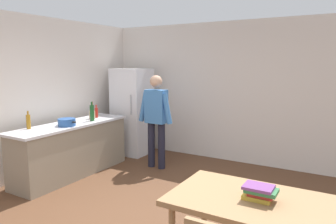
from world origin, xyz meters
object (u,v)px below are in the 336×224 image
at_px(person, 156,115).
at_px(cooking_pot, 67,122).
at_px(book_stack, 260,192).
at_px(bottle_wine_green, 92,113).
at_px(bottle_sauce_red, 96,112).
at_px(refrigerator, 132,112).
at_px(utensil_jar, 92,114).
at_px(bottle_oil_amber, 28,122).
at_px(dining_table, 252,207).

relative_size(person, cooking_pot, 4.25).
height_order(person, book_stack, person).
bearing_deg(bottle_wine_green, bottle_sauce_red, 120.48).
relative_size(refrigerator, utensil_jar, 5.62).
height_order(cooking_pot, utensil_jar, utensil_jar).
height_order(cooking_pot, bottle_wine_green, bottle_wine_green).
distance_m(refrigerator, person, 1.10).
relative_size(cooking_pot, bottle_oil_amber, 1.43).
distance_m(person, book_stack, 3.23).
bearing_deg(person, cooking_pot, -127.52).
bearing_deg(bottle_sauce_red, cooking_pot, -80.46).
bearing_deg(person, bottle_wine_green, -143.30).
distance_m(bottle_oil_amber, bottle_sauce_red, 1.32).
bearing_deg(bottle_wine_green, book_stack, -23.83).
bearing_deg(book_stack, refrigerator, 141.23).
distance_m(bottle_oil_amber, bottle_wine_green, 1.08).
bearing_deg(cooking_pot, dining_table, -15.61).
relative_size(cooking_pot, book_stack, 1.41).
xyz_separation_m(refrigerator, utensil_jar, (-0.11, -1.07, 0.08)).
height_order(bottle_oil_amber, book_stack, bottle_oil_amber).
xyz_separation_m(dining_table, cooking_pot, (-3.29, 0.92, 0.29)).
bearing_deg(cooking_pot, refrigerator, 90.26).
xyz_separation_m(bottle_oil_amber, bottle_sauce_red, (0.19, 1.31, -0.02)).
xyz_separation_m(cooking_pot, bottle_sauce_red, (-0.14, 0.84, 0.04)).
bearing_deg(person, utensil_jar, -153.94).
distance_m(refrigerator, bottle_sauce_red, 0.95).
bearing_deg(cooking_pot, bottle_sauce_red, 99.54).
bearing_deg(book_stack, dining_table, -178.29).
relative_size(bottle_wine_green, book_stack, 1.20).
height_order(dining_table, bottle_oil_amber, bottle_oil_amber).
bearing_deg(dining_table, utensil_jar, 154.49).
distance_m(person, cooking_pot, 1.55).
relative_size(utensil_jar, bottle_wine_green, 0.94).
distance_m(refrigerator, dining_table, 4.27).
relative_size(utensil_jar, bottle_oil_amber, 1.14).
bearing_deg(utensil_jar, refrigerator, 84.09).
height_order(refrigerator, cooking_pot, refrigerator).
height_order(refrigerator, utensil_jar, refrigerator).
relative_size(dining_table, bottle_sauce_red, 5.83).
relative_size(cooking_pot, utensil_jar, 1.25).
bearing_deg(refrigerator, bottle_sauce_red, -98.11).
bearing_deg(bottle_oil_amber, bottle_wine_green, 70.47).
xyz_separation_m(person, dining_table, (2.35, -2.15, -0.31)).
xyz_separation_m(dining_table, utensil_jar, (-3.41, 1.63, 0.31)).
bearing_deg(bottle_wine_green, bottle_oil_amber, -109.53).
height_order(utensil_jar, bottle_oil_amber, utensil_jar).
height_order(person, dining_table, person).
xyz_separation_m(bottle_oil_amber, book_stack, (3.68, -0.45, -0.19)).
bearing_deg(bottle_wine_green, refrigerator, 91.84).
bearing_deg(bottle_oil_amber, utensil_jar, 79.91).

